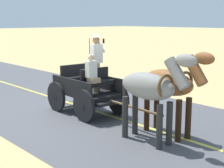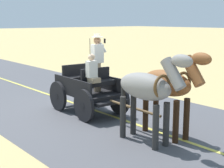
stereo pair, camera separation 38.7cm
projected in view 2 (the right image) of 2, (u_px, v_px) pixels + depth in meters
name	position (u px, v px, depth m)	size (l,w,h in m)	color
ground_plane	(87.00, 108.00, 11.25)	(200.00, 200.00, 0.00)	tan
road_surface	(87.00, 108.00, 11.25)	(6.57, 160.00, 0.01)	#4C4C51
road_centre_stripe	(87.00, 107.00, 11.25)	(0.12, 160.00, 0.00)	#DBCC4C
horse_drawn_carriage	(89.00, 88.00, 10.48)	(1.50, 4.51, 2.50)	black
horse_near_side	(169.00, 85.00, 8.25)	(0.68, 2.14, 2.21)	brown
horse_off_side	(148.00, 89.00, 7.81)	(0.58, 2.13, 2.21)	gray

